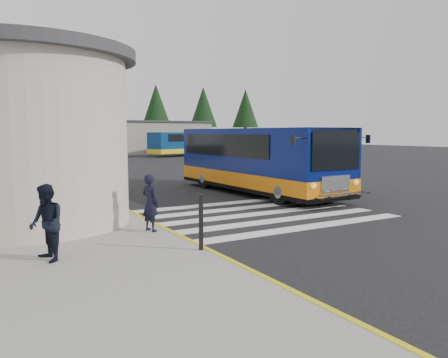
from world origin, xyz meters
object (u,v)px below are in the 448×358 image
transit_bus (258,162)px  pedestrian_b (46,223)px  far_bus_a (185,143)px  pedestrian_a (150,203)px  far_bus_b (255,143)px  bollard (201,222)px

transit_bus → pedestrian_b: size_ratio=6.66×
pedestrian_b → far_bus_a: bearing=139.7°
pedestrian_a → pedestrian_b: pedestrian_b is taller
transit_bus → far_bus_a: transit_bus is taller
transit_bus → pedestrian_b: transit_bus is taller
pedestrian_a → far_bus_b: far_bus_b is taller
bollard → far_bus_b: (27.06, 37.94, 0.67)m
transit_bus → far_bus_b: 36.40m
pedestrian_b → pedestrian_a: bearing=107.6°
pedestrian_b → far_bus_b: size_ratio=0.17×
pedestrian_b → far_bus_a: (20.56, 37.54, 0.61)m
pedestrian_a → pedestrian_b: (-2.73, -1.53, 0.03)m
bollard → pedestrian_a: bearing=97.4°
far_bus_a → pedestrian_b: bearing=135.6°
pedestrian_b → far_bus_b: bearing=129.4°
far_bus_b → transit_bus: bearing=161.2°
far_bus_b → far_bus_a: bearing=102.8°
far_bus_b → bollard: bearing=159.6°
pedestrian_a → pedestrian_b: bearing=98.8°
pedestrian_a → far_bus_a: bearing=-46.7°
pedestrian_b → far_bus_a: size_ratio=0.16×
far_bus_a → far_bus_b: (9.53, -0.38, -0.10)m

